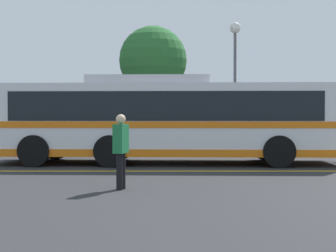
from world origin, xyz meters
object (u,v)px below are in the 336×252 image
parked_car_2 (231,137)px  street_lamp (237,54)px  tree_0 (155,60)px  pedestrian_2 (123,147)px  transit_bus (168,119)px  parked_car_1 (76,136)px

parked_car_2 → street_lamp: 4.95m
street_lamp → tree_0: 4.70m
parked_car_2 → pedestrian_2: 10.48m
pedestrian_2 → tree_0: (0.22, 15.07, 3.63)m
transit_bus → pedestrian_2: (-0.95, -5.51, -0.57)m
parked_car_2 → tree_0: size_ratio=0.65×
parked_car_1 → pedestrian_2: 10.13m
street_lamp → pedestrian_2: bearing=-108.7°
street_lamp → tree_0: size_ratio=0.96×
transit_bus → parked_car_1: bearing=-134.9°
transit_bus → street_lamp: (3.36, 7.24, 3.10)m
parked_car_1 → street_lamp: size_ratio=0.69×
transit_bus → parked_car_1: transit_bus is taller
parked_car_1 → parked_car_2: (6.59, 0.14, -0.08)m
parked_car_2 → pedestrian_2: bearing=-25.1°
transit_bus → tree_0: (-0.73, 9.57, 3.06)m
parked_car_2 → pedestrian_2: (-3.63, -9.83, 0.27)m
transit_bus → parked_car_1: (-3.91, 4.18, -0.76)m
parked_car_2 → pedestrian_2: size_ratio=2.53×
tree_0 → transit_bus: bearing=-85.6°
transit_bus → pedestrian_2: 5.62m
transit_bus → parked_car_1: 5.78m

